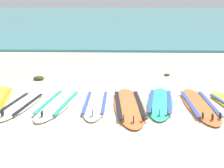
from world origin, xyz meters
TOP-DOWN VIEW (x-y plane):
  - ground_plane at (0.00, 0.00)m, footprint 80.00×80.00m
  - sea at (0.00, 37.03)m, footprint 80.00×60.00m
  - surfboard_2 at (-2.27, 0.23)m, footprint 0.78×2.00m
  - surfboard_3 at (-1.51, 0.33)m, footprint 0.87×2.28m
  - surfboard_4 at (-0.70, 0.35)m, footprint 0.52×2.06m
  - surfboard_5 at (0.02, 0.23)m, footprint 0.77×2.53m
  - surfboard_6 at (0.69, 0.46)m, footprint 0.84×2.26m
  - surfboard_7 at (1.51, 0.33)m, footprint 0.61×2.34m
  - seaweed_clump_near_shoreline at (-2.46, 2.43)m, footprint 0.31×0.25m
  - seaweed_clump_by_the_boards at (1.20, 3.01)m, footprint 0.18×0.14m

SIDE VIEW (x-z plane):
  - ground_plane at x=0.00m, z-range 0.00..0.00m
  - seaweed_clump_by_the_boards at x=1.20m, z-range 0.00..0.06m
  - surfboard_3 at x=-1.51m, z-range -0.05..0.13m
  - surfboard_4 at x=-0.70m, z-range -0.05..0.13m
  - surfboard_2 at x=-2.27m, z-range -0.05..0.13m
  - surfboard_5 at x=0.02m, z-range -0.05..0.13m
  - surfboard_7 at x=1.51m, z-range -0.05..0.13m
  - surfboard_6 at x=0.69m, z-range -0.05..0.13m
  - sea at x=0.00m, z-range 0.00..0.10m
  - seaweed_clump_near_shoreline at x=-2.46m, z-range 0.00..0.11m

